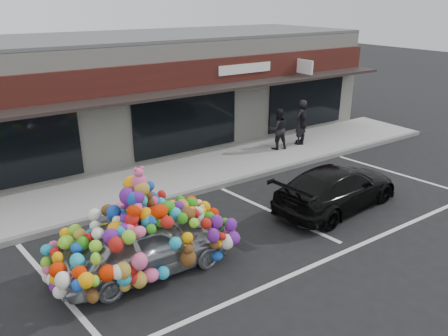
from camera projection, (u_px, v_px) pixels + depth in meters
ground at (191, 245)px, 10.63m from camera, size 90.00×90.00×0.00m
shop_building at (77, 97)px, 16.37m from camera, size 24.00×7.20×4.31m
sidewalk at (128, 187)px, 13.69m from camera, size 26.00×3.00×0.15m
kerb at (148, 205)px, 12.53m from camera, size 26.00×0.18×0.16m
parking_stripe_left at (54, 286)px, 9.12m from camera, size 0.73×4.37×0.01m
parking_stripe_mid at (274, 213)px, 12.24m from camera, size 0.73×4.37×0.01m
parking_stripe_right at (394, 173)px, 15.05m from camera, size 0.73×4.37×0.01m
lane_line at (318, 263)px, 9.89m from camera, size 14.00×0.12×0.01m
toy_car at (144, 239)px, 9.37m from camera, size 2.73×4.05×2.32m
black_sedan at (337, 188)px, 12.35m from camera, size 2.16×4.39×1.23m
pedestrian_a at (300, 122)px, 17.29m from camera, size 0.77×0.65×1.79m
pedestrian_b at (278, 129)px, 16.73m from camera, size 0.91×0.79×1.60m
pedestrian_c at (302, 123)px, 17.32m from camera, size 1.04×0.95×1.71m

